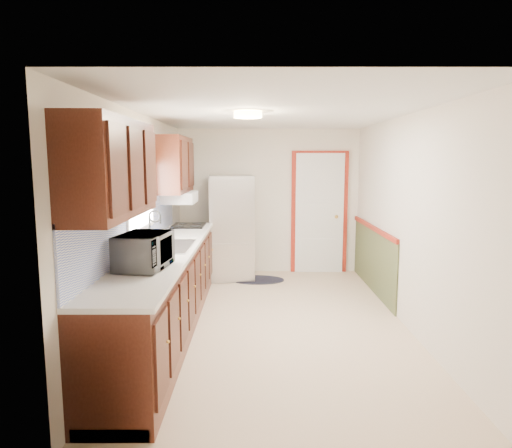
{
  "coord_description": "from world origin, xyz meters",
  "views": [
    {
      "loc": [
        -0.22,
        -5.13,
        1.89
      ],
      "look_at": [
        -0.21,
        0.12,
        1.15
      ],
      "focal_mm": 32.0,
      "sensor_mm": 36.0,
      "label": 1
    }
  ],
  "objects": [
    {
      "name": "room_shell",
      "position": [
        0.0,
        0.0,
        1.2
      ],
      "size": [
        3.2,
        5.2,
        2.52
      ],
      "color": "#CEB291",
      "rests_on": "ground"
    },
    {
      "name": "kitchen_run",
      "position": [
        -1.24,
        -0.29,
        0.81
      ],
      "size": [
        0.63,
        4.0,
        2.2
      ],
      "color": "#38150C",
      "rests_on": "ground"
    },
    {
      "name": "back_wall_trim",
      "position": [
        0.99,
        2.21,
        0.89
      ],
      "size": [
        1.12,
        2.3,
        2.08
      ],
      "color": "maroon",
      "rests_on": "ground"
    },
    {
      "name": "ceiling_fixture",
      "position": [
        -0.3,
        -0.2,
        2.36
      ],
      "size": [
        0.3,
        0.3,
        0.06
      ],
      "primitive_type": "cylinder",
      "color": "#FFD88C",
      "rests_on": "room_shell"
    },
    {
      "name": "microwave",
      "position": [
        -1.2,
        -1.2,
        1.13
      ],
      "size": [
        0.38,
        0.6,
        0.38
      ],
      "primitive_type": "imported",
      "rotation": [
        0.0,
        0.0,
        1.44
      ],
      "color": "white",
      "rests_on": "kitchen_run"
    },
    {
      "name": "refrigerator",
      "position": [
        -0.61,
        2.05,
        0.82
      ],
      "size": [
        0.76,
        0.73,
        1.65
      ],
      "rotation": [
        0.0,
        0.0,
        0.12
      ],
      "color": "#B7B7BC",
      "rests_on": "ground"
    },
    {
      "name": "rug",
      "position": [
        -0.19,
        1.9,
        0.01
      ],
      "size": [
        0.86,
        0.57,
        0.01
      ],
      "primitive_type": "ellipsoid",
      "rotation": [
        0.0,
        0.0,
        -0.03
      ],
      "color": "black",
      "rests_on": "ground"
    },
    {
      "name": "cooktop",
      "position": [
        -1.19,
        1.4,
        0.95
      ],
      "size": [
        0.46,
        0.55,
        0.02
      ],
      "primitive_type": "cube",
      "color": "black",
      "rests_on": "kitchen_run"
    }
  ]
}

